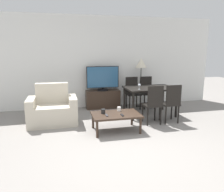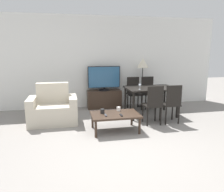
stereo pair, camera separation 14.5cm
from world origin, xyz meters
TOP-DOWN VIEW (x-y plane):
  - ground_plane at (0.00, 0.00)m, footprint 18.00×18.00m
  - wall_back at (0.00, 3.27)m, footprint 7.47×0.06m
  - armchair at (-1.29, 1.87)m, footprint 1.11×0.72m
  - tv_stand at (0.14, 3.01)m, footprint 1.01×0.38m
  - tv at (0.14, 3.00)m, footprint 0.96×0.32m
  - coffee_table at (0.04, 1.05)m, footprint 1.02×0.67m
  - dining_table at (1.21, 2.02)m, footprint 1.29×0.88m
  - dining_chair_near at (0.99, 1.27)m, footprint 0.40×0.40m
  - dining_chair_far at (1.44, 2.77)m, footprint 0.40×0.40m
  - dining_chair_near_right at (1.44, 1.27)m, footprint 0.40×0.40m
  - dining_chair_far_left at (0.99, 2.77)m, footprint 0.40×0.40m
  - floor_lamp at (1.30, 2.94)m, footprint 0.34×0.34m
  - remote_primary at (-0.18, 0.96)m, footprint 0.04×0.15m
  - remote_secondary at (0.13, 0.90)m, footprint 0.04×0.15m
  - cup_white_near at (-0.22, 1.13)m, footprint 0.09×0.09m
  - cup_colored_far at (0.16, 1.26)m, footprint 0.08×0.08m
  - wine_glass_left at (0.83, 1.80)m, footprint 0.07×0.07m

SIDE VIEW (x-z plane):
  - ground_plane at x=0.00m, z-range 0.00..0.00m
  - tv_stand at x=0.14m, z-range 0.00..0.53m
  - armchair at x=-1.29m, z-range -0.14..0.80m
  - coffee_table at x=0.04m, z-range 0.15..0.53m
  - remote_primary at x=-0.18m, z-range 0.38..0.40m
  - remote_secondary at x=0.13m, z-range 0.38..0.40m
  - cup_colored_far at x=0.16m, z-range 0.38..0.47m
  - cup_white_near at x=-0.22m, z-range 0.38..0.48m
  - dining_chair_near at x=0.99m, z-range 0.05..0.98m
  - dining_chair_far at x=1.44m, z-range 0.05..0.98m
  - dining_chair_near_right at x=1.44m, z-range 0.05..0.98m
  - dining_chair_far_left at x=0.99m, z-range 0.05..0.98m
  - dining_table at x=1.21m, z-range 0.28..1.03m
  - wine_glass_left at x=0.83m, z-range 0.78..0.92m
  - tv at x=0.14m, z-range 0.53..1.25m
  - floor_lamp at x=1.30m, z-range 0.53..2.00m
  - wall_back at x=0.00m, z-range 0.00..2.70m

